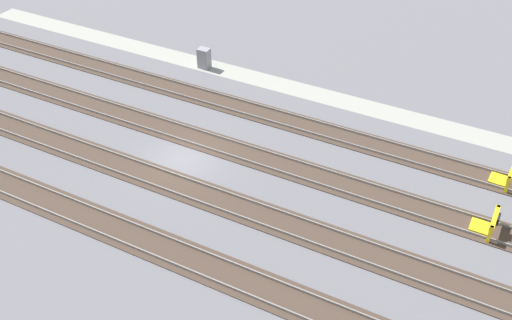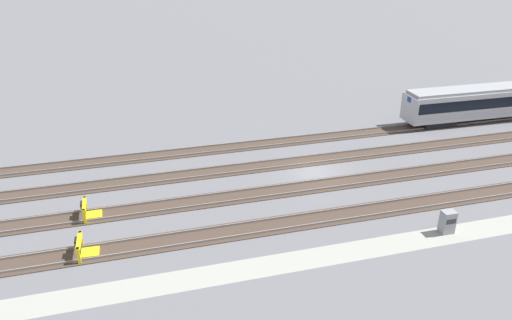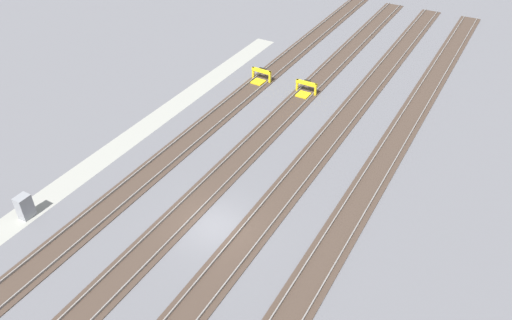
% 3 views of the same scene
% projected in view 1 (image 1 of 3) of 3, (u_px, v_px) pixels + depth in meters
% --- Properties ---
extents(ground_plane, '(400.00, 400.00, 0.00)m').
position_uv_depth(ground_plane, '(183.00, 159.00, 37.49)').
color(ground_plane, slate).
extents(service_walkway, '(54.00, 2.00, 0.01)m').
position_uv_depth(service_walkway, '(264.00, 80.00, 45.32)').
color(service_walkway, '#9E9E93').
rests_on(service_walkway, ground).
extents(rail_track_nearest, '(90.00, 2.24, 0.21)m').
position_uv_depth(rail_track_nearest, '(237.00, 106.00, 42.36)').
color(rail_track_nearest, '#47382D').
rests_on(rail_track_nearest, ground).
extents(rail_track_near_inner, '(90.00, 2.24, 0.21)m').
position_uv_depth(rail_track_near_inner, '(202.00, 140.00, 39.10)').
color(rail_track_near_inner, '#47382D').
rests_on(rail_track_near_inner, ground).
extents(rail_track_middle, '(90.00, 2.24, 0.21)m').
position_uv_depth(rail_track_middle, '(162.00, 180.00, 35.83)').
color(rail_track_middle, '#47382D').
rests_on(rail_track_middle, ground).
extents(rail_track_far_inner, '(90.00, 2.24, 0.21)m').
position_uv_depth(rail_track_far_inner, '(113.00, 227.00, 32.57)').
color(rail_track_far_inner, '#47382D').
rests_on(rail_track_far_inner, ground).
extents(bumper_stop_nearest_track, '(1.37, 2.01, 1.22)m').
position_uv_depth(bumper_stop_nearest_track, '(506.00, 176.00, 35.35)').
color(bumper_stop_nearest_track, yellow).
rests_on(bumper_stop_nearest_track, ground).
extents(bumper_stop_near_inner_track, '(1.34, 2.00, 1.22)m').
position_uv_depth(bumper_stop_near_inner_track, '(488.00, 223.00, 32.15)').
color(bumper_stop_near_inner_track, yellow).
rests_on(bumper_stop_near_inner_track, ground).
extents(electrical_cabinet, '(0.90, 0.73, 1.60)m').
position_uv_depth(electrical_cabinet, '(204.00, 58.00, 46.47)').
color(electrical_cabinet, gray).
rests_on(electrical_cabinet, ground).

